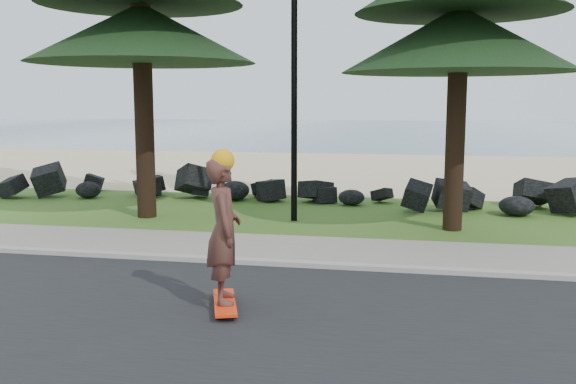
# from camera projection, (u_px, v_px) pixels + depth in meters

# --- Properties ---
(ground) EXTENTS (160.00, 160.00, 0.00)m
(ground) POSITION_uv_depth(u_px,v_px,m) (262.00, 253.00, 11.59)
(ground) COLOR #3E5B1C
(ground) RESTS_ON ground
(road) EXTENTS (160.00, 7.00, 0.02)m
(road) POSITION_uv_depth(u_px,v_px,m) (170.00, 344.00, 7.22)
(road) COLOR black
(road) RESTS_ON ground
(kerb) EXTENTS (160.00, 0.20, 0.10)m
(kerb) POSITION_uv_depth(u_px,v_px,m) (249.00, 262.00, 10.71)
(kerb) COLOR #A29C92
(kerb) RESTS_ON ground
(sidewalk) EXTENTS (160.00, 2.00, 0.08)m
(sidewalk) POSITION_uv_depth(u_px,v_px,m) (264.00, 248.00, 11.78)
(sidewalk) COLOR gray
(sidewalk) RESTS_ON ground
(beach_sand) EXTENTS (160.00, 15.00, 0.01)m
(beach_sand) POSITION_uv_depth(u_px,v_px,m) (345.00, 169.00, 25.68)
(beach_sand) COLOR beige
(beach_sand) RESTS_ON ground
(ocean) EXTENTS (160.00, 58.00, 0.01)m
(ocean) POSITION_uv_depth(u_px,v_px,m) (385.00, 130.00, 61.15)
(ocean) COLOR #3E6378
(ocean) RESTS_ON ground
(seawall_boulders) EXTENTS (60.00, 2.40, 1.10)m
(seawall_boulders) POSITION_uv_depth(u_px,v_px,m) (310.00, 204.00, 17.03)
(seawall_boulders) COLOR black
(seawall_boulders) RESTS_ON ground
(lamp_post) EXTENTS (0.25, 0.14, 8.14)m
(lamp_post) POSITION_uv_depth(u_px,v_px,m) (294.00, 36.00, 14.12)
(lamp_post) COLOR black
(lamp_post) RESTS_ON ground
(skateboarder) EXTENTS (0.65, 1.16, 2.10)m
(skateboarder) POSITION_uv_depth(u_px,v_px,m) (224.00, 231.00, 8.24)
(skateboarder) COLOR #F3320E
(skateboarder) RESTS_ON ground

